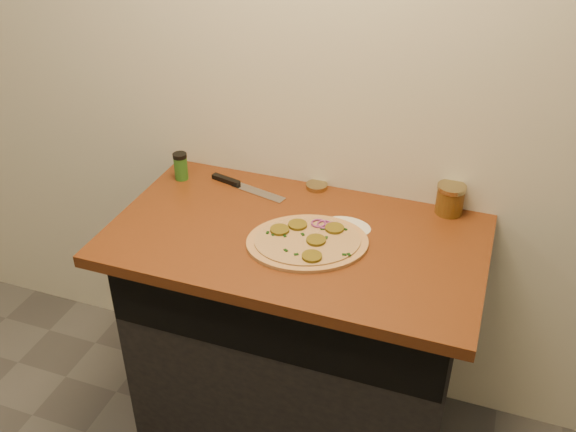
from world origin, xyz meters
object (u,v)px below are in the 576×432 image
at_px(salsa_jar, 450,199).
at_px(pizza, 308,241).
at_px(chefs_knife, 241,186).
at_px(spice_shaker, 181,166).

bearing_deg(salsa_jar, pizza, -139.37).
distance_m(chefs_knife, salsa_jar, 0.73).
relative_size(chefs_knife, salsa_jar, 2.96).
bearing_deg(spice_shaker, chefs_knife, 3.93).
xyz_separation_m(pizza, spice_shaker, (-0.57, 0.24, 0.04)).
relative_size(pizza, chefs_knife, 1.60).
bearing_deg(salsa_jar, spice_shaker, -174.40).
distance_m(pizza, spice_shaker, 0.62).
bearing_deg(pizza, spice_shaker, 157.08).
xyz_separation_m(chefs_knife, salsa_jar, (0.73, 0.08, 0.05)).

